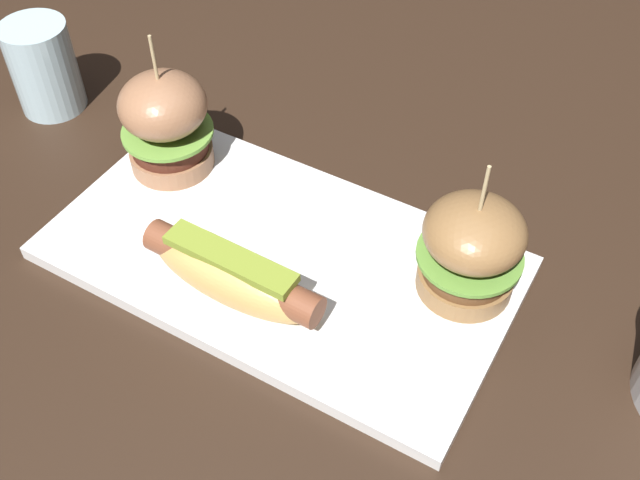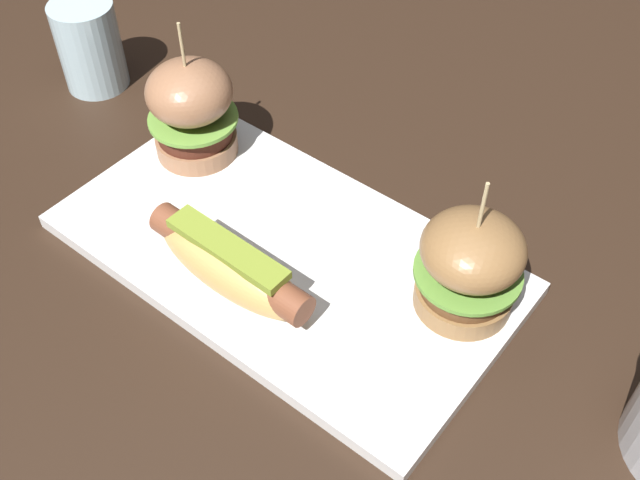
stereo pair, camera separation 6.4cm
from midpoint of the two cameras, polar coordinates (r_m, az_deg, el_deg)
ground_plane at (r=0.69m, az=-0.07°, el=-1.58°), size 3.00×3.00×0.00m
platter_main at (r=0.69m, az=-0.07°, el=-1.19°), size 0.42×0.23×0.01m
hot_dog at (r=0.64m, az=-4.04°, el=-2.01°), size 0.17×0.05×0.05m
slider_left at (r=0.75m, az=-7.27°, el=9.67°), size 0.09×0.09×0.15m
slider_right at (r=0.63m, az=14.11°, el=-2.04°), size 0.09×0.09×0.14m
water_glass at (r=0.90m, az=-15.05°, el=13.91°), size 0.07×0.07×0.10m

